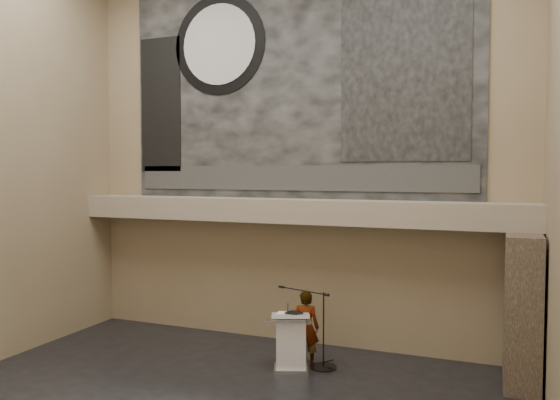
% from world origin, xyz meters
% --- Properties ---
extents(wall_back, '(10.00, 0.02, 8.50)m').
position_xyz_m(wall_back, '(0.00, 4.00, 4.25)').
color(wall_back, '#897757').
rests_on(wall_back, floor).
extents(soffit, '(10.00, 0.80, 0.50)m').
position_xyz_m(soffit, '(0.00, 3.60, 2.95)').
color(soffit, gray).
rests_on(soffit, wall_back).
extents(sprinkler_left, '(0.04, 0.04, 0.06)m').
position_xyz_m(sprinkler_left, '(-1.60, 3.55, 2.67)').
color(sprinkler_left, '#B2893D').
rests_on(sprinkler_left, soffit).
extents(sprinkler_right, '(0.04, 0.04, 0.06)m').
position_xyz_m(sprinkler_right, '(1.90, 3.55, 2.67)').
color(sprinkler_right, '#B2893D').
rests_on(sprinkler_right, soffit).
extents(banner, '(8.00, 0.05, 5.00)m').
position_xyz_m(banner, '(0.00, 3.97, 5.70)').
color(banner, black).
rests_on(banner, wall_back).
extents(banner_text_strip, '(7.76, 0.02, 0.55)m').
position_xyz_m(banner_text_strip, '(0.00, 3.93, 3.65)').
color(banner_text_strip, '#2F2F2F').
rests_on(banner_text_strip, banner).
extents(banner_clock_rim, '(2.30, 0.02, 2.30)m').
position_xyz_m(banner_clock_rim, '(-1.80, 3.93, 6.70)').
color(banner_clock_rim, black).
rests_on(banner_clock_rim, banner).
extents(banner_clock_face, '(1.84, 0.02, 1.84)m').
position_xyz_m(banner_clock_face, '(-1.80, 3.91, 6.70)').
color(banner_clock_face, silver).
rests_on(banner_clock_face, banner).
extents(banner_building_print, '(2.60, 0.02, 3.60)m').
position_xyz_m(banner_building_print, '(2.40, 3.93, 5.80)').
color(banner_building_print, black).
rests_on(banner_building_print, banner).
extents(banner_brick_print, '(1.10, 0.02, 3.20)m').
position_xyz_m(banner_brick_print, '(-3.40, 3.93, 5.40)').
color(banner_brick_print, black).
rests_on(banner_brick_print, banner).
extents(stone_pier, '(0.60, 1.40, 2.70)m').
position_xyz_m(stone_pier, '(4.65, 3.15, 1.35)').
color(stone_pier, '#413428').
rests_on(stone_pier, floor).
extents(lectern, '(0.84, 0.73, 1.13)m').
position_xyz_m(lectern, '(0.61, 2.24, 0.55)').
color(lectern, silver).
rests_on(lectern, floor).
extents(binder, '(0.33, 0.29, 0.04)m').
position_xyz_m(binder, '(0.67, 2.24, 1.12)').
color(binder, black).
rests_on(binder, lectern).
extents(papers, '(0.26, 0.34, 0.00)m').
position_xyz_m(papers, '(0.46, 2.19, 1.10)').
color(papers, white).
rests_on(papers, lectern).
extents(speaker_person, '(0.58, 0.42, 1.47)m').
position_xyz_m(speaker_person, '(0.75, 2.68, 0.73)').
color(speaker_person, white).
rests_on(speaker_person, floor).
extents(mic_stand, '(1.31, 0.60, 1.47)m').
position_xyz_m(mic_stand, '(1.10, 2.64, 0.21)').
color(mic_stand, black).
rests_on(mic_stand, floor).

